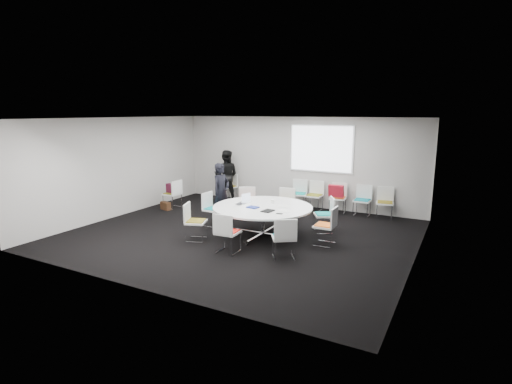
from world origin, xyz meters
The scene contains 31 objects.
room_shell centered at (0.09, 0.00, 1.40)m, with size 8.08×7.08×2.88m.
conference_table centered at (0.52, 0.13, 0.56)m, with size 2.39×2.39×0.73m.
projection_screen centered at (0.80, 3.46, 1.85)m, with size 1.90×0.03×1.35m, color white.
chair_ring_a centered at (2.08, 0.18, 0.28)m, with size 0.45×0.46×0.88m.
chair_ring_b centered at (1.75, 1.10, 0.28)m, with size 0.62×0.62×0.88m.
chair_ring_c centered at (0.43, 1.65, 0.28)m, with size 0.49×0.48×0.88m.
chair_ring_d centered at (-0.56, 1.28, 0.28)m, with size 0.61×0.60×0.88m.
chair_ring_e centered at (-1.00, 0.28, 0.28)m, with size 0.46×0.47×0.88m.
chair_ring_f centered at (-0.69, -0.92, 0.28)m, with size 0.58×0.59×0.88m.
chair_ring_g centered at (0.41, -1.28, 0.28)m, with size 0.48×0.47×0.88m.
chair_ring_h centered at (1.61, -1.04, 0.28)m, with size 0.63×0.63×0.88m.
chair_back_a centered at (0.23, 3.17, 0.28)m, with size 0.54×0.53×0.88m.
chair_back_b centered at (0.75, 3.17, 0.28)m, with size 0.46×0.45×0.88m.
chair_back_c centered at (1.47, 3.16, 0.28)m, with size 0.51×0.50×0.88m.
chair_back_d centered at (2.19, 3.17, 0.28)m, with size 0.46×0.45×0.88m.
chair_back_e centered at (2.82, 3.17, 0.28)m, with size 0.53×0.52×0.88m.
chair_spare_left centered at (-3.23, 1.32, 0.28)m, with size 0.47×0.48×0.88m.
chair_person_back centered at (-2.32, 3.16, 0.28)m, with size 0.57×0.57×0.88m.
person_main centered at (-1.09, 0.80, 0.80)m, with size 0.58×0.38×1.60m, color black.
person_back centered at (-2.32, 3.00, 0.85)m, with size 0.83×0.65×1.71m, color black.
laptop centered at (-0.03, 0.09, 0.74)m, with size 0.31×0.20×0.02m, color #333338.
laptop_lid centered at (0.01, 0.24, 0.86)m, with size 0.30×0.02×0.22m, color silver.
notebook_black centered at (0.85, -0.25, 0.74)m, with size 0.22×0.30×0.02m, color black.
tablet_folio centered at (0.39, -0.11, 0.74)m, with size 0.26×0.20×0.03m, color navy.
papers_right centered at (0.97, 0.38, 0.73)m, with size 0.30×0.21×0.00m, color silver.
papers_front centered at (1.17, 0.00, 0.73)m, with size 0.30×0.21×0.00m, color white.
cup centered at (0.58, 0.56, 0.78)m, with size 0.08×0.08×0.09m, color white.
phone centered at (1.18, -0.33, 0.73)m, with size 0.14×0.07×0.01m, color black.
maroon_bag centered at (-3.25, 1.32, 0.62)m, with size 0.40×0.14×0.28m, color #491327.
brown_bag centered at (-3.28, 1.03, 0.12)m, with size 0.36×0.16×0.24m, color #382011.
red_jacket centered at (1.48, 2.94, 0.70)m, with size 0.44×0.10×0.35m, color #A91424.
Camera 1 is at (4.77, -8.14, 2.96)m, focal length 28.00 mm.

